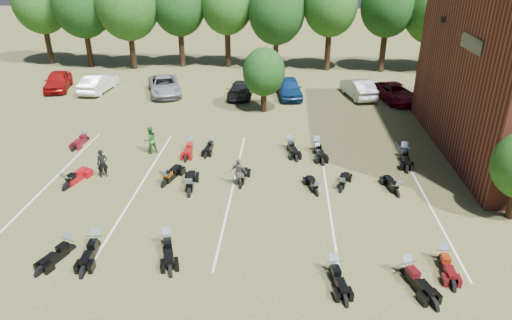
# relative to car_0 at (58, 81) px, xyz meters

# --- Properties ---
(ground) EXTENTS (160.00, 160.00, 0.00)m
(ground) POSITION_rel_car_0_xyz_m (20.58, -20.12, -0.80)
(ground) COLOR brown
(ground) RESTS_ON ground
(car_0) EXTENTS (3.00, 5.04, 1.61)m
(car_0) POSITION_rel_car_0_xyz_m (0.00, 0.00, 0.00)
(car_0) COLOR maroon
(car_0) RESTS_ON ground
(car_1) EXTENTS (2.08, 4.93, 1.58)m
(car_1) POSITION_rel_car_0_xyz_m (3.85, -0.37, -0.01)
(car_1) COLOR silver
(car_1) RESTS_ON ground
(car_2) EXTENTS (4.15, 5.97, 1.51)m
(car_2) POSITION_rel_car_0_xyz_m (9.81, -0.71, -0.05)
(car_2) COLOR gray
(car_2) RESTS_ON ground
(car_3) EXTENTS (2.28, 4.89, 1.38)m
(car_3) POSITION_rel_car_0_xyz_m (16.53, -0.93, -0.11)
(car_3) COLOR black
(car_3) RESTS_ON ground
(car_4) EXTENTS (2.43, 4.88, 1.60)m
(car_4) POSITION_rel_car_0_xyz_m (20.57, -0.81, -0.01)
(car_4) COLOR navy
(car_4) RESTS_ON ground
(car_5) EXTENTS (2.77, 5.06, 1.58)m
(car_5) POSITION_rel_car_0_xyz_m (26.38, -0.48, -0.01)
(car_5) COLOR #B9B9B4
(car_5) RESTS_ON ground
(car_6) EXTENTS (3.63, 5.52, 1.41)m
(car_6) POSITION_rel_car_0_xyz_m (29.31, -1.32, -0.10)
(car_6) COLOR #600511
(car_6) RESTS_ON ground
(car_7) EXTENTS (2.43, 5.00, 1.40)m
(car_7) POSITION_rel_car_0_xyz_m (33.76, -1.35, -0.10)
(car_7) COLOR #37373C
(car_7) RESTS_ON ground
(person_black) EXTENTS (0.70, 0.63, 1.61)m
(person_black) POSITION_rel_car_0_xyz_m (10.26, -16.32, 0.00)
(person_black) COLOR black
(person_black) RESTS_ON ground
(person_green) EXTENTS (1.07, 1.04, 1.74)m
(person_green) POSITION_rel_car_0_xyz_m (12.02, -12.97, 0.06)
(person_green) COLOR #276827
(person_green) RESTS_ON ground
(person_grey) EXTENTS (1.00, 0.67, 1.57)m
(person_grey) POSITION_rel_car_0_xyz_m (17.90, -16.84, -0.02)
(person_grey) COLOR #534E47
(person_grey) RESTS_ON ground
(motorcycle_0) EXTENTS (0.92, 2.41, 1.31)m
(motorcycle_0) POSITION_rel_car_0_xyz_m (12.40, -22.87, -0.80)
(motorcycle_0) COLOR black
(motorcycle_0) RESTS_ON ground
(motorcycle_1) EXTENTS (1.38, 2.29, 1.22)m
(motorcycle_1) POSITION_rel_car_0_xyz_m (11.34, -23.14, -0.80)
(motorcycle_1) COLOR black
(motorcycle_1) RESTS_ON ground
(motorcycle_3) EXTENTS (1.43, 2.51, 1.33)m
(motorcycle_3) POSITION_rel_car_0_xyz_m (15.41, -22.61, -0.80)
(motorcycle_3) COLOR black
(motorcycle_3) RESTS_ON ground
(motorcycle_4) EXTENTS (1.11, 2.31, 1.24)m
(motorcycle_4) POSITION_rel_car_0_xyz_m (22.31, -23.89, -0.80)
(motorcycle_4) COLOR black
(motorcycle_4) RESTS_ON ground
(motorcycle_5) EXTENTS (1.52, 2.50, 1.33)m
(motorcycle_5) POSITION_rel_car_0_xyz_m (25.17, -23.82, -0.80)
(motorcycle_5) COLOR black
(motorcycle_5) RESTS_ON ground
(motorcycle_6) EXTENTS (0.76, 2.19, 1.21)m
(motorcycle_6) POSITION_rel_car_0_xyz_m (26.81, -22.83, -0.80)
(motorcycle_6) COLOR #45090D
(motorcycle_6) RESTS_ON ground
(motorcycle_7) EXTENTS (1.36, 2.56, 1.36)m
(motorcycle_7) POSITION_rel_car_0_xyz_m (8.81, -17.80, -0.80)
(motorcycle_7) COLOR maroon
(motorcycle_7) RESTS_ON ground
(motorcycle_8) EXTENTS (1.39, 2.52, 1.34)m
(motorcycle_8) POSITION_rel_car_0_xyz_m (13.91, -17.11, -0.80)
(motorcycle_8) COLOR black
(motorcycle_8) RESTS_ON ground
(motorcycle_9) EXTENTS (0.82, 2.16, 1.18)m
(motorcycle_9) POSITION_rel_car_0_xyz_m (18.01, -16.97, -0.80)
(motorcycle_9) COLOR black
(motorcycle_9) RESTS_ON ground
(motorcycle_10) EXTENTS (1.05, 2.59, 1.41)m
(motorcycle_10) POSITION_rel_car_0_xyz_m (15.43, -18.01, -0.80)
(motorcycle_10) COLOR black
(motorcycle_10) RESTS_ON ground
(motorcycle_11) EXTENTS (1.16, 2.11, 1.12)m
(motorcycle_11) POSITION_rel_car_0_xyz_m (21.99, -17.55, -0.80)
(motorcycle_11) COLOR black
(motorcycle_11) RESTS_ON ground
(motorcycle_12) EXTENTS (1.23, 2.17, 1.15)m
(motorcycle_12) POSITION_rel_car_0_xyz_m (23.34, -17.07, -0.80)
(motorcycle_12) COLOR black
(motorcycle_12) RESTS_ON ground
(motorcycle_13) EXTENTS (1.13, 2.22, 1.18)m
(motorcycle_13) POSITION_rel_car_0_xyz_m (26.14, -17.36, -0.80)
(motorcycle_13) COLOR black
(motorcycle_13) RESTS_ON ground
(motorcycle_14) EXTENTS (0.91, 2.21, 1.20)m
(motorcycle_14) POSITION_rel_car_0_xyz_m (7.20, -11.37, -0.80)
(motorcycle_14) COLOR #510B14
(motorcycle_14) RESTS_ON ground
(motorcycle_15) EXTENTS (0.73, 2.23, 1.24)m
(motorcycle_15) POSITION_rel_car_0_xyz_m (14.38, -12.36, -0.80)
(motorcycle_15) COLOR maroon
(motorcycle_15) RESTS_ON ground
(motorcycle_16) EXTENTS (0.84, 2.10, 1.14)m
(motorcycle_16) POSITION_rel_car_0_xyz_m (15.66, -11.93, -0.80)
(motorcycle_16) COLOR black
(motorcycle_16) RESTS_ON ground
(motorcycle_18) EXTENTS (1.14, 2.59, 1.40)m
(motorcycle_18) POSITION_rel_car_0_xyz_m (22.29, -12.09, -0.80)
(motorcycle_18) COLOR black
(motorcycle_18) RESTS_ON ground
(motorcycle_19) EXTENTS (1.27, 2.48, 1.32)m
(motorcycle_19) POSITION_rel_car_0_xyz_m (20.61, -11.79, -0.80)
(motorcycle_19) COLOR black
(motorcycle_19) RESTS_ON ground
(motorcycle_20) EXTENTS (1.10, 2.61, 1.41)m
(motorcycle_20) POSITION_rel_car_0_xyz_m (27.51, -12.71, -0.80)
(motorcycle_20) COLOR black
(motorcycle_20) RESTS_ON ground
(tree_line) EXTENTS (56.00, 6.00, 9.79)m
(tree_line) POSITION_rel_car_0_xyz_m (19.58, 8.88, 5.51)
(tree_line) COLOR black
(tree_line) RESTS_ON ground
(young_tree_midfield) EXTENTS (3.20, 3.20, 4.70)m
(young_tree_midfield) POSITION_rel_car_0_xyz_m (18.58, -4.62, 2.29)
(young_tree_midfield) COLOR black
(young_tree_midfield) RESTS_ON ground
(parking_lines) EXTENTS (20.10, 14.00, 0.01)m
(parking_lines) POSITION_rel_car_0_xyz_m (17.58, -17.12, -0.80)
(parking_lines) COLOR silver
(parking_lines) RESTS_ON ground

